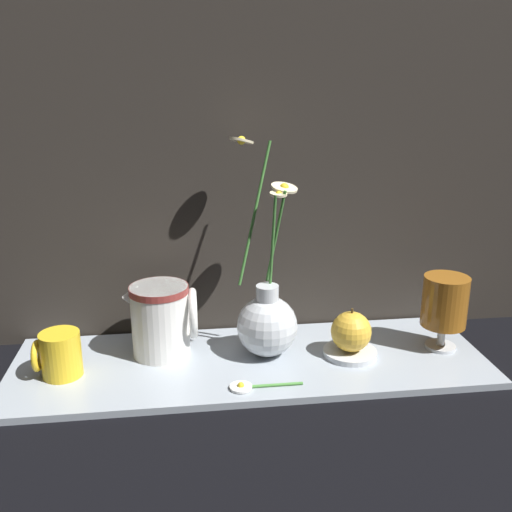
% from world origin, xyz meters
% --- Properties ---
extents(ground_plane, '(6.00, 6.00, 0.00)m').
position_xyz_m(ground_plane, '(0.00, 0.00, 0.00)').
color(ground_plane, black).
extents(shelf, '(0.82, 0.27, 0.01)m').
position_xyz_m(shelf, '(0.00, 0.00, 0.01)').
color(shelf, '#9EA8B2').
rests_on(shelf, ground_plane).
extents(backdrop_wall, '(1.32, 0.02, 1.10)m').
position_xyz_m(backdrop_wall, '(0.00, 0.15, 0.55)').
color(backdrop_wall, '#2D2823').
rests_on(backdrop_wall, ground_plane).
extents(vase_with_flowers, '(0.13, 0.14, 0.38)m').
position_xyz_m(vase_with_flowers, '(0.03, 0.02, 0.08)').
color(vase_with_flowers, silver).
rests_on(vase_with_flowers, shelf).
extents(yellow_mug, '(0.08, 0.07, 0.08)m').
position_xyz_m(yellow_mug, '(-0.32, -0.01, 0.05)').
color(yellow_mug, yellow).
rests_on(yellow_mug, shelf).
extents(ceramic_pitcher, '(0.13, 0.10, 0.14)m').
position_xyz_m(ceramic_pitcher, '(-0.15, 0.04, 0.08)').
color(ceramic_pitcher, white).
rests_on(ceramic_pitcher, shelf).
extents(tea_glass, '(0.08, 0.08, 0.14)m').
position_xyz_m(tea_glass, '(0.35, -0.00, 0.10)').
color(tea_glass, silver).
rests_on(tea_glass, shelf).
extents(saucer_plate, '(0.10, 0.10, 0.01)m').
position_xyz_m(saucer_plate, '(0.18, -0.01, 0.02)').
color(saucer_plate, silver).
rests_on(saucer_plate, shelf).
extents(orange_fruit, '(0.07, 0.07, 0.08)m').
position_xyz_m(orange_fruit, '(0.18, -0.01, 0.06)').
color(orange_fruit, gold).
rests_on(orange_fruit, saucer_plate).
extents(loose_daisy, '(0.12, 0.04, 0.01)m').
position_xyz_m(loose_daisy, '(-0.01, -0.10, 0.02)').
color(loose_daisy, '#4C8E3D').
rests_on(loose_daisy, shelf).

